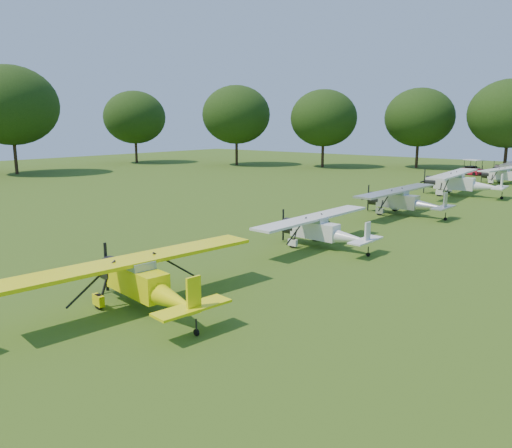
{
  "coord_description": "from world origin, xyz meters",
  "views": [
    {
      "loc": [
        15.42,
        -19.68,
        6.91
      ],
      "look_at": [
        -1.79,
        1.29,
        1.4
      ],
      "focal_mm": 35.0,
      "sensor_mm": 36.0,
      "label": 1
    }
  ],
  "objects_px": {
    "aircraft_4": "(404,199)",
    "aircraft_5": "(460,182)",
    "golf_cart": "(472,170)",
    "aircraft_3": "(322,228)",
    "aircraft_2": "(144,279)",
    "aircraft_6": "(506,174)"
  },
  "relations": [
    {
      "from": "aircraft_5",
      "to": "aircraft_6",
      "type": "bearing_deg",
      "value": 82.07
    },
    {
      "from": "golf_cart",
      "to": "aircraft_6",
      "type": "bearing_deg",
      "value": -29.64
    },
    {
      "from": "aircraft_3",
      "to": "aircraft_6",
      "type": "relative_size",
      "value": 0.96
    },
    {
      "from": "aircraft_5",
      "to": "aircraft_4",
      "type": "bearing_deg",
      "value": -93.41
    },
    {
      "from": "aircraft_4",
      "to": "aircraft_6",
      "type": "relative_size",
      "value": 1.06
    },
    {
      "from": "aircraft_5",
      "to": "aircraft_6",
      "type": "height_order",
      "value": "aircraft_5"
    },
    {
      "from": "golf_cart",
      "to": "aircraft_4",
      "type": "bearing_deg",
      "value": -57.74
    },
    {
      "from": "aircraft_6",
      "to": "aircraft_4",
      "type": "bearing_deg",
      "value": -83.75
    },
    {
      "from": "aircraft_4",
      "to": "golf_cart",
      "type": "distance_m",
      "value": 34.99
    },
    {
      "from": "aircraft_2",
      "to": "aircraft_5",
      "type": "relative_size",
      "value": 0.87
    },
    {
      "from": "golf_cart",
      "to": "aircraft_2",
      "type": "bearing_deg",
      "value": -60.69
    },
    {
      "from": "aircraft_3",
      "to": "golf_cart",
      "type": "xyz_separation_m",
      "value": [
        -5.66,
        47.2,
        -0.41
      ]
    },
    {
      "from": "aircraft_3",
      "to": "aircraft_2",
      "type": "bearing_deg",
      "value": -88.38
    },
    {
      "from": "aircraft_2",
      "to": "aircraft_6",
      "type": "relative_size",
      "value": 1.06
    },
    {
      "from": "aircraft_6",
      "to": "golf_cart",
      "type": "height_order",
      "value": "golf_cart"
    },
    {
      "from": "aircraft_2",
      "to": "golf_cart",
      "type": "height_order",
      "value": "aircraft_2"
    },
    {
      "from": "aircraft_2",
      "to": "aircraft_3",
      "type": "xyz_separation_m",
      "value": [
        0.01,
        12.39,
        -0.11
      ]
    },
    {
      "from": "aircraft_3",
      "to": "aircraft_5",
      "type": "relative_size",
      "value": 0.79
    },
    {
      "from": "aircraft_4",
      "to": "aircraft_5",
      "type": "height_order",
      "value": "aircraft_5"
    },
    {
      "from": "aircraft_6",
      "to": "golf_cart",
      "type": "relative_size",
      "value": 3.59
    },
    {
      "from": "aircraft_2",
      "to": "aircraft_5",
      "type": "distance_m",
      "value": 38.22
    },
    {
      "from": "aircraft_5",
      "to": "golf_cart",
      "type": "height_order",
      "value": "aircraft_5"
    }
  ]
}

